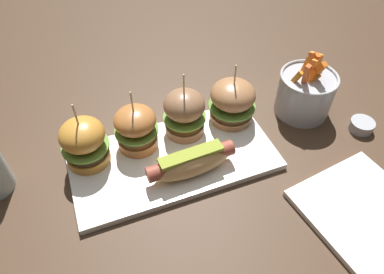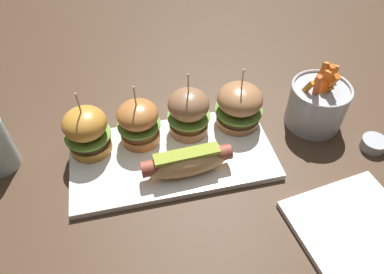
# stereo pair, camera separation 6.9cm
# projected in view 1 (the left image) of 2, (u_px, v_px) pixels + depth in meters

# --- Properties ---
(ground_plane) EXTENTS (3.00, 3.00, 0.00)m
(ground_plane) POSITION_uv_depth(u_px,v_px,m) (173.00, 161.00, 0.72)
(ground_plane) COLOR #422D1E
(platter_main) EXTENTS (0.40, 0.20, 0.01)m
(platter_main) POSITION_uv_depth(u_px,v_px,m) (173.00, 158.00, 0.72)
(platter_main) COLOR white
(platter_main) RESTS_ON ground
(hot_dog) EXTENTS (0.17, 0.06, 0.05)m
(hot_dog) POSITION_uv_depth(u_px,v_px,m) (191.00, 162.00, 0.67)
(hot_dog) COLOR tan
(hot_dog) RESTS_ON platter_main
(slider_far_left) EXTENTS (0.09, 0.09, 0.14)m
(slider_far_left) POSITION_uv_depth(u_px,v_px,m) (84.00, 142.00, 0.67)
(slider_far_left) COLOR #C98732
(slider_far_left) RESTS_ON platter_main
(slider_center_left) EXTENTS (0.09, 0.09, 0.14)m
(slider_center_left) POSITION_uv_depth(u_px,v_px,m) (136.00, 128.00, 0.70)
(slider_center_left) COLOR #B46D35
(slider_center_left) RESTS_ON platter_main
(slider_center_right) EXTENTS (0.09, 0.09, 0.15)m
(slider_center_right) POSITION_uv_depth(u_px,v_px,m) (184.00, 112.00, 0.72)
(slider_center_right) COLOR #916646
(slider_center_right) RESTS_ON platter_main
(slider_far_right) EXTENTS (0.10, 0.10, 0.14)m
(slider_far_right) POSITION_uv_depth(u_px,v_px,m) (232.00, 101.00, 0.75)
(slider_far_right) COLOR #A57047
(slider_far_right) RESTS_ON platter_main
(fries_bucket) EXTENTS (0.13, 0.13, 0.15)m
(fries_bucket) POSITION_uv_depth(u_px,v_px,m) (305.00, 92.00, 0.79)
(fries_bucket) COLOR #A8AAB2
(fries_bucket) RESTS_ON ground
(sauce_ramekin) EXTENTS (0.05, 0.05, 0.02)m
(sauce_ramekin) POSITION_uv_depth(u_px,v_px,m) (362.00, 125.00, 0.78)
(sauce_ramekin) COLOR #A8AAB2
(sauce_ramekin) RESTS_ON ground
(side_plate) EXTENTS (0.23, 0.23, 0.01)m
(side_plate) POSITION_uv_depth(u_px,v_px,m) (363.00, 211.00, 0.63)
(side_plate) COLOR white
(side_plate) RESTS_ON ground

